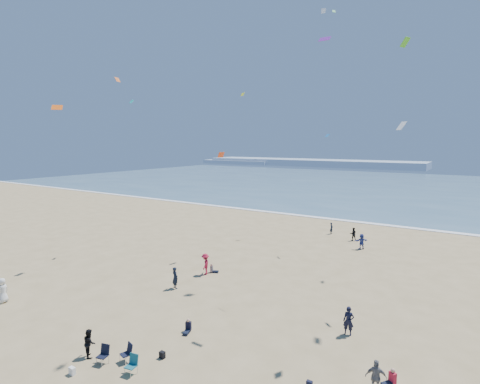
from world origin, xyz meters
The scene contains 11 objects.
ocean centered at (0.00, 95.00, 0.03)m, with size 220.00×100.00×0.06m, color #476B84.
surf_line centered at (0.00, 45.00, 0.04)m, with size 220.00×1.20×0.08m, color white.
headland_far centered at (-60.00, 170.00, 1.60)m, with size 110.00×20.00×3.20m, color #7A8EA8.
headland_near centered at (-100.00, 165.00, 1.00)m, with size 40.00×14.00×2.00m, color #7A8EA8.
standing_flyers centered at (2.84, 12.41, 0.86)m, with size 35.77×45.98×1.91m.
seated_group centered at (1.55, 5.34, 0.42)m, with size 18.10×19.19×0.84m.
chair_cluster centered at (-1.45, 1.58, 0.50)m, with size 2.71×1.54×1.00m.
white_tote centered at (-2.94, -0.20, 0.20)m, with size 0.35×0.20×0.40m, color white.
black_backpack centered at (-0.12, 3.38, 0.19)m, with size 0.30×0.22×0.38m, color black.
navy_bag centered at (7.66, 5.44, 0.17)m, with size 0.28×0.18×0.34m, color black.
kites_aloft centered at (9.23, 12.22, 15.20)m, with size 38.76×45.73×29.35m.
Camera 1 is at (13.91, -10.44, 11.80)m, focal length 28.00 mm.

